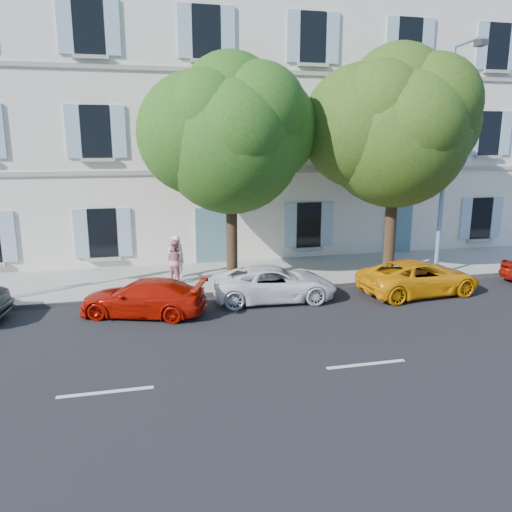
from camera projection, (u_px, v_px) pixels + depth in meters
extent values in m
plane|color=black|center=(311.00, 311.00, 15.74)|extent=(90.00, 90.00, 0.00)
cube|color=#A09E96|center=(274.00, 273.00, 19.94)|extent=(36.00, 4.50, 0.15)
cube|color=#9E998E|center=(290.00, 288.00, 17.88)|extent=(36.00, 0.16, 0.16)
cube|color=silver|center=(243.00, 125.00, 24.08)|extent=(28.00, 7.00, 12.00)
imported|color=#A91004|center=(143.00, 297.00, 15.25)|extent=(4.15, 2.77, 1.12)
imported|color=white|center=(274.00, 283.00, 16.71)|extent=(4.28, 2.18, 1.16)
imported|color=orange|center=(419.00, 277.00, 17.38)|extent=(4.45, 2.38, 1.19)
cylinder|color=#3A2819|center=(232.00, 239.00, 18.20)|extent=(0.40, 0.40, 3.16)
ellipsoid|color=#32671A|center=(231.00, 142.00, 17.43)|extent=(5.06, 5.06, 5.57)
cylinder|color=#3A2819|center=(390.00, 232.00, 19.25)|extent=(0.44, 0.44, 3.30)
ellipsoid|color=#3D6118|center=(396.00, 135.00, 18.43)|extent=(5.35, 5.35, 5.89)
cylinder|color=#7293BF|center=(444.00, 166.00, 18.55)|extent=(0.17, 0.17, 8.36)
cylinder|color=#7293BF|center=(467.00, 42.00, 16.93)|extent=(0.27, 1.47, 0.10)
cube|color=#383A3D|center=(481.00, 43.00, 16.27)|extent=(0.31, 0.50, 0.19)
imported|color=white|center=(176.00, 257.00, 18.88)|extent=(0.65, 0.49, 1.63)
imported|color=#CD8388|center=(175.00, 261.00, 18.24)|extent=(0.99, 0.99, 1.61)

